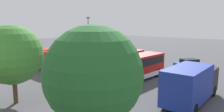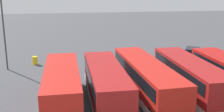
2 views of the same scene
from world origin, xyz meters
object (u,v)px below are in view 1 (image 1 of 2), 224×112
bus_single_deck_fifth (64,55)px  bus_single_deck_second (113,63)px  waste_bin_yellow (103,53)px  bus_single_deck_near_end (132,68)px  bus_single_deck_fourth (76,57)px  box_truck_blue (191,83)px  car_hatchback_silver (188,64)px  lamp_post_tall (88,33)px  bus_single_deck_third (95,59)px

bus_single_deck_fifth → bus_single_deck_second: bearing=-177.7°
bus_single_deck_second → waste_bin_yellow: bearing=-40.5°
bus_single_deck_fifth → waste_bin_yellow: bus_single_deck_fifth is taller
bus_single_deck_near_end → bus_single_deck_fourth: size_ratio=1.03×
bus_single_deck_fifth → bus_single_deck_fourth: bearing=179.3°
bus_single_deck_near_end → box_truck_blue: box_truck_blue is taller
car_hatchback_silver → bus_single_deck_second: bearing=62.5°
bus_single_deck_second → bus_single_deck_fifth: same height
bus_single_deck_near_end → box_truck_blue: 7.79m
bus_single_deck_fifth → waste_bin_yellow: size_ratio=10.73×
waste_bin_yellow → bus_single_deck_fourth: bearing=118.4°
bus_single_deck_second → bus_single_deck_fourth: size_ratio=1.04×
box_truck_blue → waste_bin_yellow: size_ratio=8.02×
box_truck_blue → lamp_post_tall: bearing=-24.7°
bus_single_deck_second → bus_single_deck_fourth: (7.21, 0.45, -0.00)m
bus_single_deck_second → lamp_post_tall: bearing=-31.5°
box_truck_blue → lamp_post_tall: lamp_post_tall is taller
bus_single_deck_near_end → bus_single_deck_second: 3.67m
bus_single_deck_third → waste_bin_yellow: size_ratio=12.47×
bus_single_deck_third → waste_bin_yellow: 15.47m
bus_single_deck_third → bus_single_deck_fourth: (3.45, 0.63, -0.00)m
bus_single_deck_fifth → car_hatchback_silver: size_ratio=2.33×
bus_single_deck_fourth → box_truck_blue: (-18.37, 2.11, 0.09)m
bus_single_deck_near_end → bus_single_deck_fourth: bearing=-1.4°
box_truck_blue → car_hatchback_silver: bearing=-67.6°
bus_single_deck_second → bus_single_deck_fourth: bearing=3.6°
bus_single_deck_fifth → waste_bin_yellow: bearing=-74.9°
waste_bin_yellow → bus_single_deck_second: bearing=139.5°
bus_single_deck_second → bus_single_deck_fifth: 10.56m
bus_single_deck_third → lamp_post_tall: bearing=-37.9°
bus_single_deck_fifth → lamp_post_tall: size_ratio=1.25×
bus_single_deck_second → car_hatchback_silver: bus_single_deck_second is taller
bus_single_deck_fifth → lamp_post_tall: 12.68m
bus_single_deck_fourth → box_truck_blue: size_ratio=1.35×
bus_single_deck_fifth → car_hatchback_silver: bus_single_deck_fifth is taller
bus_single_deck_fifth → box_truck_blue: bearing=174.3°
bus_single_deck_near_end → waste_bin_yellow: 21.54m
bus_single_deck_near_end → lamp_post_tall: size_ratio=1.29×
bus_single_deck_second → box_truck_blue: bearing=167.1°
bus_single_deck_third → box_truck_blue: size_ratio=1.56×
bus_single_deck_third → bus_single_deck_fifth: 6.82m
lamp_post_tall → waste_bin_yellow: bearing=-150.3°
bus_single_deck_third → car_hatchback_silver: (-9.40, -10.64, -0.92)m
box_truck_blue → bus_single_deck_third: bearing=-10.4°
bus_single_deck_fourth → waste_bin_yellow: (6.65, -12.30, -1.14)m
lamp_post_tall → bus_single_deck_fourth: bearing=131.5°
bus_single_deck_third → box_truck_blue: (-14.93, 2.74, 0.08)m
bus_single_deck_fourth → waste_bin_yellow: 14.03m
bus_single_deck_third → bus_single_deck_fifth: size_ratio=1.16×
bus_single_deck_fourth → bus_single_deck_fifth: bearing=-0.7°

